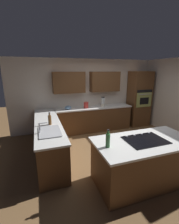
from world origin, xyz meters
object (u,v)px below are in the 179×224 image
at_px(kettle, 86,105).
at_px(dish_soap_bottle, 50,120).
at_px(cooktop, 145,140).
at_px(mixing_bowl, 68,108).
at_px(sink_unit, 49,131).
at_px(oil_bottle, 108,140).
at_px(wall_oven, 139,99).
at_px(blender, 103,102).

relative_size(kettle, dish_soap_bottle, 0.67).
xyz_separation_m(cooktop, dish_soap_bottle, (1.65, -1.49, 0.12)).
bearing_deg(mixing_bowl, sink_unit, 67.19).
distance_m(sink_unit, oil_bottle, 1.38).
xyz_separation_m(wall_oven, cooktop, (1.97, 2.91, -0.17)).
bearing_deg(cooktop, blender, -97.30).
relative_size(mixing_bowl, kettle, 1.07).
relative_size(cooktop, kettle, 3.61).
relative_size(dish_soap_bottle, oil_bottle, 0.96).
relative_size(blender, mixing_bowl, 1.58).
distance_m(wall_oven, mixing_bowl, 2.90).
distance_m(wall_oven, cooktop, 3.51).
xyz_separation_m(blender, dish_soap_bottle, (2.02, 1.37, -0.03)).
distance_m(sink_unit, kettle, 2.34).
xyz_separation_m(sink_unit, oil_bottle, (-0.91, 1.02, 0.12)).
relative_size(sink_unit, oil_bottle, 2.14).
height_order(kettle, dish_soap_bottle, dish_soap_bottle).
bearing_deg(sink_unit, blender, -138.31).
relative_size(blender, kettle, 1.68).
height_order(wall_oven, sink_unit, wall_oven).
relative_size(cooktop, dish_soap_bottle, 2.43).
height_order(mixing_bowl, oil_bottle, oil_bottle).
bearing_deg(blender, cooktop, 82.70).
distance_m(wall_oven, kettle, 2.25).
relative_size(blender, dish_soap_bottle, 1.13).
bearing_deg(kettle, dish_soap_bottle, 45.03).
distance_m(kettle, dish_soap_bottle, 1.94).
distance_m(sink_unit, cooktop, 1.99).
bearing_deg(oil_bottle, kettle, -100.15).
bearing_deg(kettle, oil_bottle, 79.85).
xyz_separation_m(mixing_bowl, oil_bottle, (-0.14, 2.88, 0.07)).
relative_size(mixing_bowl, dish_soap_bottle, 0.72).
relative_size(mixing_bowl, oil_bottle, 0.69).
bearing_deg(wall_oven, dish_soap_bottle, 21.37).
xyz_separation_m(sink_unit, blender, (-2.08, -1.85, 0.13)).
xyz_separation_m(cooktop, oil_bottle, (0.80, 0.01, 0.13)).
relative_size(kettle, oil_bottle, 0.65).
xyz_separation_m(blender, kettle, (0.65, 0.00, -0.05)).
xyz_separation_m(dish_soap_bottle, oil_bottle, (-0.86, 1.50, 0.01)).
bearing_deg(cooktop, dish_soap_bottle, -42.05).
bearing_deg(sink_unit, wall_oven, -152.73).
bearing_deg(sink_unit, oil_bottle, 131.75).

